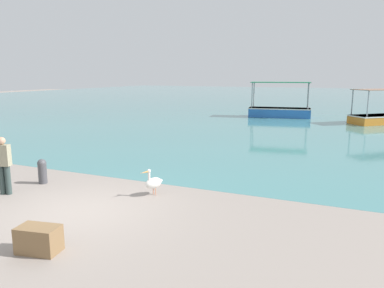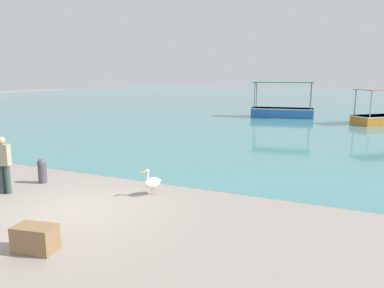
{
  "view_description": "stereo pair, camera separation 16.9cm",
  "coord_description": "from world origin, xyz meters",
  "px_view_note": "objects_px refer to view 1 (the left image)",
  "views": [
    {
      "loc": [
        6.27,
        -7.12,
        3.45
      ],
      "look_at": [
        0.65,
        5.61,
        0.84
      ],
      "focal_mm": 35.0,
      "sensor_mm": 36.0,
      "label": 1
    },
    {
      "loc": [
        6.42,
        -7.05,
        3.45
      ],
      "look_at": [
        0.65,
        5.61,
        0.84
      ],
      "focal_mm": 35.0,
      "sensor_mm": 36.0,
      "label": 2
    }
  ],
  "objects_px": {
    "pelican": "(153,182)",
    "fisherman_standing": "(4,164)",
    "cargo_crate": "(39,239)",
    "mooring_bollard": "(42,170)",
    "fishing_boat_center": "(279,110)"
  },
  "relations": [
    {
      "from": "fishing_boat_center",
      "to": "cargo_crate",
      "type": "height_order",
      "value": "fishing_boat_center"
    },
    {
      "from": "fisherman_standing",
      "to": "cargo_crate",
      "type": "height_order",
      "value": "fisherman_standing"
    },
    {
      "from": "pelican",
      "to": "fisherman_standing",
      "type": "distance_m",
      "value": 4.35
    },
    {
      "from": "fishing_boat_center",
      "to": "mooring_bollard",
      "type": "distance_m",
      "value": 22.22
    },
    {
      "from": "mooring_bollard",
      "to": "fisherman_standing",
      "type": "xyz_separation_m",
      "value": [
        -0.15,
        -1.27,
        0.48
      ]
    },
    {
      "from": "pelican",
      "to": "fisherman_standing",
      "type": "bearing_deg",
      "value": -157.2
    },
    {
      "from": "fisherman_standing",
      "to": "cargo_crate",
      "type": "distance_m",
      "value": 4.4
    },
    {
      "from": "pelican",
      "to": "cargo_crate",
      "type": "height_order",
      "value": "pelican"
    },
    {
      "from": "fishing_boat_center",
      "to": "pelican",
      "type": "relative_size",
      "value": 6.35
    },
    {
      "from": "mooring_bollard",
      "to": "fisherman_standing",
      "type": "bearing_deg",
      "value": -96.54
    },
    {
      "from": "fishing_boat_center",
      "to": "mooring_bollard",
      "type": "bearing_deg",
      "value": -98.53
    },
    {
      "from": "cargo_crate",
      "to": "mooring_bollard",
      "type": "bearing_deg",
      "value": 134.48
    },
    {
      "from": "fishing_boat_center",
      "to": "fisherman_standing",
      "type": "distance_m",
      "value": 23.5
    },
    {
      "from": "fisherman_standing",
      "to": "cargo_crate",
      "type": "bearing_deg",
      "value": -32.31
    },
    {
      "from": "mooring_bollard",
      "to": "fisherman_standing",
      "type": "height_order",
      "value": "fisherman_standing"
    }
  ]
}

